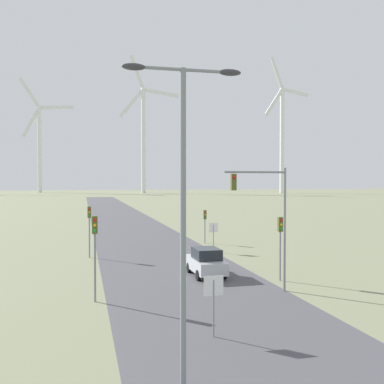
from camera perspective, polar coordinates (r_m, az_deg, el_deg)
name	(u,v)px	position (r m, az deg, el deg)	size (l,w,h in m)	color
road_surface	(135,231)	(55.67, -7.30, -4.97)	(10.00, 240.00, 0.01)	#47474C
streetlamp	(183,185)	(13.29, -1.14, 0.87)	(3.60, 0.32, 9.57)	gray
stop_sign_near	(214,294)	(18.24, 2.75, -12.81)	(0.81, 0.07, 2.45)	gray
stop_sign_far	(213,232)	(39.06, 2.74, -5.06)	(0.81, 0.07, 2.55)	gray
traffic_light_post_near_left	(95,239)	(23.54, -12.24, -5.90)	(0.28, 0.34, 4.40)	gray
traffic_light_post_near_right	(280,234)	(28.40, 11.15, -5.27)	(0.28, 0.34, 3.96)	gray
traffic_light_post_mid_left	(89,220)	(37.05, -12.91, -3.52)	(0.28, 0.34, 4.13)	gray
traffic_light_post_mid_right	(205,219)	(44.57, 1.65, -3.44)	(0.28, 0.33, 3.29)	gray
traffic_light_mast_overhead	(266,206)	(25.21, 9.38, -1.80)	(3.63, 0.35, 6.93)	gray
car_approaching	(206,262)	(29.57, 1.79, -8.87)	(1.88, 4.12, 1.83)	#B7BCC1
wind_turbine_left	(40,140)	(254.55, -18.79, 6.22)	(28.31, 2.60, 60.93)	white
wind_turbine_center	(143,131)	(231.13, -6.19, 7.73)	(30.06, 6.04, 69.95)	white
wind_turbine_right	(282,131)	(231.95, 11.37, 7.58)	(26.71, 6.48, 67.87)	white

